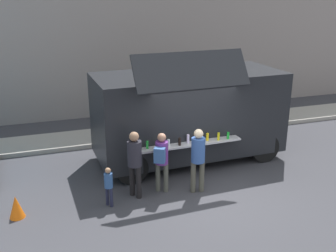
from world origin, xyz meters
The scene contains 10 objects.
ground_plane centered at (0.00, 0.00, 0.00)m, with size 60.00×60.00×0.00m, color #38383D.
curb_strip centered at (-3.71, 4.85, 0.07)m, with size 28.00×1.60×0.15m, color #9E998E.
building_behind centered at (-2.71, 8.75, 3.72)m, with size 32.00×2.40×7.44m, color gray.
food_truck_main centered at (0.29, 2.23, 1.50)m, with size 5.71×3.11×3.56m.
traffic_cone_orange centered at (-4.77, 0.30, 0.28)m, with size 0.36×0.36×0.55m, color orange.
trash_bin centered at (4.16, 4.55, 0.46)m, with size 0.60×0.60×0.92m, color #2E603A.
customer_front_ordering centered at (-0.28, 0.13, 1.04)m, with size 0.36×0.36×1.75m.
customer_mid_with_backpack centered at (-1.17, 0.42, 1.00)m, with size 0.46×0.53×1.63m.
customer_rear_waiting centered at (-1.89, 0.40, 1.06)m, with size 0.36×0.36×1.77m.
child_near_queue centered at (-2.62, 0.14, 0.61)m, with size 0.21×0.21×1.02m.
Camera 1 is at (-4.02, -8.57, 5.07)m, focal length 42.68 mm.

